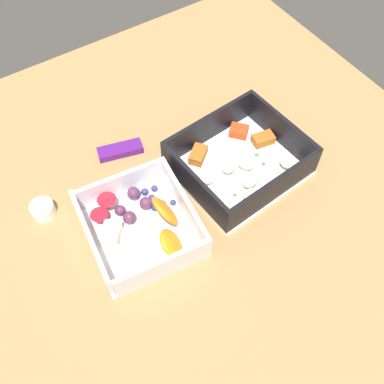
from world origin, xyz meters
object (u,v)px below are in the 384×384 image
at_px(pasta_container, 239,162).
at_px(paper_cup_liner, 43,210).
at_px(fruit_bowl, 140,224).
at_px(candy_bar, 120,150).

distance_m(pasta_container, paper_cup_liner, 0.30).
distance_m(fruit_bowl, candy_bar, 0.15).
xyz_separation_m(fruit_bowl, candy_bar, (0.04, 0.14, -0.01)).
height_order(fruit_bowl, paper_cup_liner, fruit_bowl).
xyz_separation_m(fruit_bowl, paper_cup_liner, (-0.10, 0.10, -0.01)).
relative_size(fruit_bowl, paper_cup_liner, 4.99).
xyz_separation_m(pasta_container, paper_cup_liner, (-0.28, 0.09, -0.01)).
distance_m(candy_bar, paper_cup_liner, 0.15).
distance_m(pasta_container, candy_bar, 0.19).
bearing_deg(pasta_container, paper_cup_liner, 157.74).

